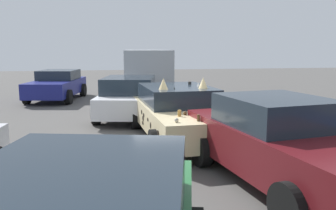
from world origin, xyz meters
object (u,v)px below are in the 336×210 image
Objects in this scene: parked_van_near_right at (147,72)px; parked_sedan_near_left at (281,143)px; art_car_decorated at (179,112)px; parked_sedan_row_back_center at (57,85)px; parked_sedan_row_back_far at (130,97)px.

parked_sedan_near_left is at bearing -169.91° from parked_van_near_right.
parked_van_near_right is (7.13, -0.04, 0.56)m from art_car_decorated.
parked_van_near_right is at bearing 176.47° from art_car_decorated.
art_car_decorated is 0.89× the size of parked_van_near_right.
parked_sedan_near_left is at bearing 34.57° from parked_sedan_row_back_center.
parked_sedan_near_left is (-10.53, -0.99, -0.51)m from parked_van_near_right.
parked_sedan_near_left reaches higher than parked_sedan_row_back_center.
parked_sedan_row_back_far is (-3.97, 1.05, -0.56)m from parked_van_near_right.
parked_sedan_row_back_center is (4.72, 2.96, -0.02)m from parked_sedan_row_back_far.
parked_van_near_right is 1.25× the size of parked_sedan_row_back_center.
parked_sedan_near_left is 1.07× the size of parked_sedan_row_back_center.
parked_sedan_row_back_center is at bearing -156.45° from art_car_decorated.
parked_sedan_row_back_far is at bearing -165.48° from art_car_decorated.
parked_van_near_right is at bearing 90.02° from parked_sedan_row_back_center.
parked_sedan_row_back_center is (7.89, 3.97, -0.02)m from art_car_decorated.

